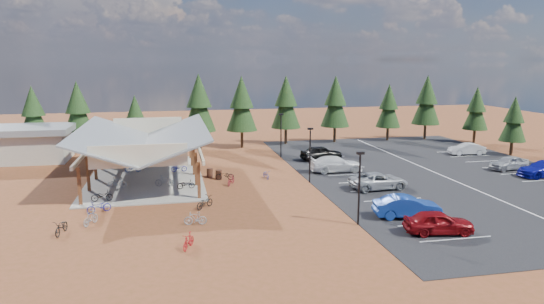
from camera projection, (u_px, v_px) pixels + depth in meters
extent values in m
plane|color=brown|center=(261.00, 191.00, 42.21)|extent=(140.00, 140.00, 0.00)
cube|color=black|center=(436.00, 173.00, 48.82)|extent=(27.00, 44.00, 0.04)
cube|color=gray|center=(146.00, 177.00, 46.91)|extent=(10.60, 18.60, 0.10)
cube|color=#552A18|center=(79.00, 186.00, 37.62)|extent=(0.25, 0.25, 3.00)
cube|color=#552A18|center=(88.00, 174.00, 41.65)|extent=(0.25, 0.25, 3.00)
cube|color=#552A18|center=(95.00, 164.00, 45.69)|extent=(0.25, 0.25, 3.00)
cube|color=#552A18|center=(101.00, 155.00, 49.73)|extent=(0.25, 0.25, 3.00)
cube|color=#552A18|center=(106.00, 148.00, 53.77)|extent=(0.25, 0.25, 3.00)
cube|color=#552A18|center=(199.00, 180.00, 39.47)|extent=(0.25, 0.25, 3.00)
cube|color=#552A18|center=(196.00, 169.00, 43.51)|extent=(0.25, 0.25, 3.00)
cube|color=#552A18|center=(194.00, 160.00, 47.55)|extent=(0.25, 0.25, 3.00)
cube|color=#552A18|center=(192.00, 152.00, 51.59)|extent=(0.25, 0.25, 3.00)
cube|color=#552A18|center=(190.00, 145.00, 55.62)|extent=(0.25, 0.25, 3.00)
cube|color=beige|center=(90.00, 148.00, 45.33)|extent=(0.22, 18.00, 0.35)
cube|color=beige|center=(197.00, 144.00, 47.35)|extent=(0.22, 18.00, 0.35)
cube|color=slate|center=(112.00, 138.00, 45.58)|extent=(5.85, 19.40, 2.13)
cube|color=slate|center=(175.00, 136.00, 46.75)|extent=(5.85, 19.40, 2.13)
cube|color=beige|center=(139.00, 156.00, 37.54)|extent=(7.50, 0.15, 1.80)
cube|color=beige|center=(148.00, 126.00, 54.84)|extent=(7.50, 0.15, 1.80)
cube|color=#ADA593|center=(22.00, 147.00, 54.37)|extent=(10.00, 6.00, 3.20)
cube|color=slate|center=(20.00, 130.00, 54.00)|extent=(11.00, 7.00, 0.70)
cylinder|color=black|center=(359.00, 190.00, 33.14)|extent=(0.14, 0.14, 5.00)
cube|color=black|center=(360.00, 153.00, 32.66)|extent=(0.50, 0.25, 0.18)
cylinder|color=black|center=(310.00, 156.00, 44.67)|extent=(0.14, 0.14, 5.00)
cube|color=black|center=(310.00, 129.00, 44.19)|extent=(0.50, 0.25, 0.18)
cylinder|color=black|center=(281.00, 136.00, 56.21)|extent=(0.14, 0.14, 5.00)
cube|color=black|center=(281.00, 114.00, 55.73)|extent=(0.50, 0.25, 0.18)
cylinder|color=#432417|center=(219.00, 175.00, 46.26)|extent=(0.60, 0.60, 0.90)
cylinder|color=#432417|center=(210.00, 173.00, 46.98)|extent=(0.60, 0.60, 0.90)
cylinder|color=#382314|center=(36.00, 145.00, 58.99)|extent=(0.36, 0.36, 2.00)
cone|color=black|center=(34.00, 117.00, 58.36)|extent=(3.53, 3.53, 4.81)
cone|color=black|center=(32.00, 101.00, 57.98)|extent=(2.73, 2.73, 3.61)
cylinder|color=#382314|center=(80.00, 144.00, 59.18)|extent=(0.36, 0.36, 2.14)
cone|color=black|center=(78.00, 115.00, 58.50)|extent=(3.76, 3.76, 5.13)
cone|color=black|center=(77.00, 97.00, 58.10)|extent=(2.91, 2.91, 3.85)
cylinder|color=#382314|center=(137.00, 145.00, 60.24)|extent=(0.36, 0.36, 1.71)
cone|color=black|center=(136.00, 121.00, 59.70)|extent=(3.01, 3.01, 4.10)
cone|color=black|center=(135.00, 108.00, 59.38)|extent=(2.32, 2.32, 3.07)
cylinder|color=#382314|center=(200.00, 140.00, 61.80)|extent=(0.36, 0.36, 2.34)
cone|color=black|center=(199.00, 109.00, 61.05)|extent=(4.12, 4.12, 5.62)
cone|color=black|center=(199.00, 90.00, 60.61)|extent=(3.18, 3.18, 4.21)
cylinder|color=#382314|center=(242.00, 139.00, 62.85)|extent=(0.36, 0.36, 2.26)
cone|color=black|center=(242.00, 109.00, 62.13)|extent=(3.98, 3.98, 5.42)
cone|color=black|center=(241.00, 92.00, 61.71)|extent=(3.07, 3.07, 4.07)
cylinder|color=#382314|center=(286.00, 136.00, 65.40)|extent=(0.36, 0.36, 2.25)
cone|color=black|center=(286.00, 108.00, 64.69)|extent=(3.97, 3.97, 5.41)
cone|color=black|center=(286.00, 91.00, 64.26)|extent=(3.06, 3.06, 4.06)
cylinder|color=#382314|center=(335.00, 134.00, 66.93)|extent=(0.36, 0.36, 2.24)
cone|color=black|center=(335.00, 107.00, 66.21)|extent=(3.94, 3.94, 5.37)
cone|color=black|center=(336.00, 90.00, 65.80)|extent=(3.04, 3.04, 4.03)
cylinder|color=#382314|center=(387.00, 134.00, 68.43)|extent=(0.36, 0.36, 1.94)
cone|color=black|center=(389.00, 110.00, 67.81)|extent=(3.42, 3.42, 4.66)
cone|color=black|center=(389.00, 96.00, 67.45)|extent=(2.64, 2.64, 3.49)
cylinder|color=#382314|center=(425.00, 132.00, 69.40)|extent=(0.36, 0.36, 2.23)
cone|color=black|center=(426.00, 105.00, 68.69)|extent=(3.93, 3.93, 5.35)
cone|color=black|center=(427.00, 89.00, 68.27)|extent=(3.03, 3.03, 4.01)
cylinder|color=#382314|center=(511.00, 148.00, 57.88)|extent=(0.36, 0.36, 1.72)
cone|color=black|center=(513.00, 124.00, 57.33)|extent=(3.03, 3.03, 4.13)
cone|color=black|center=(515.00, 109.00, 57.01)|extent=(2.34, 2.34, 3.10)
cylinder|color=#382314|center=(474.00, 136.00, 66.53)|extent=(0.36, 0.36, 1.88)
cone|color=black|center=(476.00, 113.00, 65.93)|extent=(3.30, 3.30, 4.50)
cone|color=black|center=(477.00, 99.00, 65.57)|extent=(2.55, 2.55, 3.38)
imported|color=black|center=(102.00, 196.00, 38.73)|extent=(1.70, 0.65, 0.88)
imported|color=#979AA0|center=(117.00, 183.00, 42.66)|extent=(1.70, 0.68, 1.00)
imported|color=navy|center=(133.00, 168.00, 48.80)|extent=(1.57, 0.60, 0.81)
imported|color=maroon|center=(133.00, 157.00, 53.87)|extent=(1.65, 0.87, 0.96)
imported|color=black|center=(186.00, 184.00, 42.49)|extent=(1.57, 0.67, 0.80)
imported|color=gray|center=(165.00, 181.00, 43.26)|extent=(1.73, 0.71, 1.01)
imported|color=navy|center=(179.00, 168.00, 48.99)|extent=(1.61, 0.68, 0.83)
imported|color=maroon|center=(159.00, 159.00, 52.70)|extent=(1.71, 0.76, 0.99)
imported|color=black|center=(62.00, 227.00, 31.64)|extent=(0.99, 2.00, 1.01)
imported|color=gray|center=(91.00, 218.00, 33.43)|extent=(1.14, 1.68, 0.99)
imported|color=navy|center=(99.00, 206.00, 36.12)|extent=(1.91, 1.37, 0.96)
imported|color=#9F0B11|center=(188.00, 241.00, 29.24)|extent=(1.09, 1.67, 0.98)
imported|color=black|center=(205.00, 202.00, 37.19)|extent=(1.73, 1.79, 0.97)
imported|color=#94959B|center=(195.00, 218.00, 33.44)|extent=(1.60, 0.58, 0.94)
imported|color=navy|center=(266.00, 174.00, 46.52)|extent=(0.76, 1.59, 0.80)
imported|color=maroon|center=(231.00, 180.00, 44.14)|extent=(1.16, 1.58, 0.94)
imported|color=black|center=(225.00, 175.00, 45.95)|extent=(1.84, 0.95, 0.92)
imported|color=maroon|center=(439.00, 222.00, 31.65)|extent=(4.70, 2.53, 1.52)
imported|color=navy|center=(407.00, 207.00, 34.90)|extent=(5.01, 2.44, 1.58)
imported|color=#979A9F|center=(379.00, 181.00, 42.67)|extent=(5.37, 2.77, 1.45)
imported|color=white|center=(336.00, 164.00, 49.15)|extent=(5.49, 2.30, 1.58)
imported|color=black|center=(321.00, 153.00, 54.91)|extent=(4.98, 2.57, 1.62)
imported|color=#979A9F|center=(509.00, 163.00, 50.04)|extent=(4.39, 2.21, 1.44)
imported|color=silver|center=(467.00, 149.00, 57.96)|extent=(4.37, 2.04, 1.39)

